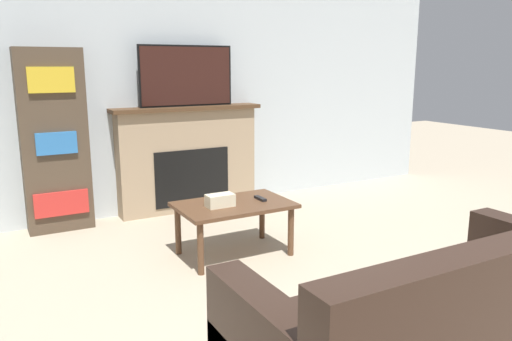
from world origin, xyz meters
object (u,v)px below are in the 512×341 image
at_px(fireplace, 188,158).
at_px(bookshelf, 54,141).
at_px(couch, 438,341).
at_px(coffee_table, 234,210).
at_px(tv, 187,76).

relative_size(fireplace, bookshelf, 0.94).
xyz_separation_m(couch, coffee_table, (-0.00, 2.09, 0.08)).
relative_size(fireplace, coffee_table, 1.74).
relative_size(couch, coffee_table, 2.05).
xyz_separation_m(coffee_table, bookshelf, (-1.15, 1.40, 0.46)).
distance_m(fireplace, bookshelf, 1.35).
distance_m(tv, couch, 3.68).
bearing_deg(fireplace, tv, -90.00).
xyz_separation_m(fireplace, tv, (-0.00, -0.02, 0.86)).
xyz_separation_m(fireplace, couch, (-0.17, -3.52, -0.26)).
bearing_deg(bookshelf, tv, 0.08).
distance_m(tv, bookshelf, 1.44).
bearing_deg(tv, couch, -92.74).
bearing_deg(tv, bookshelf, -179.92).
height_order(couch, bookshelf, bookshelf).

